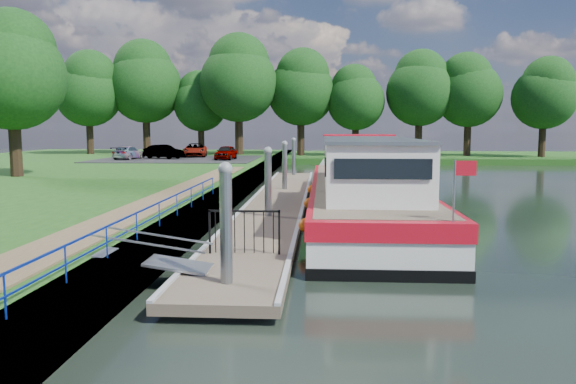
# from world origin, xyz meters

# --- Properties ---
(ground) EXTENTS (160.00, 160.00, 0.00)m
(ground) POSITION_xyz_m (0.00, 0.00, 0.00)
(ground) COLOR black
(ground) RESTS_ON ground
(bank_edge) EXTENTS (1.10, 90.00, 0.78)m
(bank_edge) POSITION_xyz_m (-2.55, 15.00, 0.39)
(bank_edge) COLOR #473D2D
(bank_edge) RESTS_ON ground
(far_bank) EXTENTS (60.00, 18.00, 0.60)m
(far_bank) POSITION_xyz_m (12.00, 52.00, 0.30)
(far_bank) COLOR #1A4614
(far_bank) RESTS_ON ground
(footpath) EXTENTS (1.60, 40.00, 0.05)m
(footpath) POSITION_xyz_m (-4.40, 8.00, 0.80)
(footpath) COLOR brown
(footpath) RESTS_ON riverbank
(carpark) EXTENTS (14.00, 12.00, 0.06)m
(carpark) POSITION_xyz_m (-11.00, 38.00, 0.81)
(carpark) COLOR black
(carpark) RESTS_ON riverbank
(blue_fence) EXTENTS (0.04, 18.04, 0.72)m
(blue_fence) POSITION_xyz_m (-2.75, 3.00, 1.31)
(blue_fence) COLOR #0C2DBF
(blue_fence) RESTS_ON riverbank
(pontoon) EXTENTS (2.50, 30.00, 0.56)m
(pontoon) POSITION_xyz_m (0.00, 13.00, 0.18)
(pontoon) COLOR brown
(pontoon) RESTS_ON ground
(mooring_piles) EXTENTS (0.30, 27.30, 3.55)m
(mooring_piles) POSITION_xyz_m (0.00, 13.00, 1.28)
(mooring_piles) COLOR gray
(mooring_piles) RESTS_ON ground
(gangway) EXTENTS (2.58, 1.00, 0.92)m
(gangway) POSITION_xyz_m (-1.85, 0.50, 0.63)
(gangway) COLOR #A5A8AD
(gangway) RESTS_ON ground
(gate_panel) EXTENTS (1.85, 0.05, 1.15)m
(gate_panel) POSITION_xyz_m (-0.00, 2.20, 1.15)
(gate_panel) COLOR black
(gate_panel) RESTS_ON ground
(barge) EXTENTS (4.36, 21.15, 4.78)m
(barge) POSITION_xyz_m (3.60, 11.58, 1.09)
(barge) COLOR black
(barge) RESTS_ON ground
(horizon_trees) EXTENTS (54.38, 10.03, 12.87)m
(horizon_trees) POSITION_xyz_m (-1.61, 48.68, 7.95)
(horizon_trees) COLOR #332316
(horizon_trees) RESTS_ON ground
(bank_tree_a) EXTENTS (6.12, 6.12, 9.72)m
(bank_tree_a) POSITION_xyz_m (-15.99, 20.08, 7.02)
(bank_tree_a) COLOR #332316
(bank_tree_a) RESTS_ON riverbank
(car_a) EXTENTS (1.68, 3.71, 1.24)m
(car_a) POSITION_xyz_m (-6.48, 36.87, 1.45)
(car_a) COLOR #999999
(car_a) RESTS_ON carpark
(car_b) EXTENTS (4.00, 2.75, 1.25)m
(car_b) POSITION_xyz_m (-12.29, 37.79, 1.46)
(car_b) COLOR #999999
(car_b) RESTS_ON carpark
(car_c) EXTENTS (2.13, 4.09, 1.13)m
(car_c) POSITION_xyz_m (-15.27, 37.03, 1.40)
(car_c) COLOR #999999
(car_c) RESTS_ON carpark
(car_d) EXTENTS (2.82, 4.85, 1.27)m
(car_d) POSITION_xyz_m (-10.26, 41.38, 1.47)
(car_d) COLOR #999999
(car_d) RESTS_ON carpark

